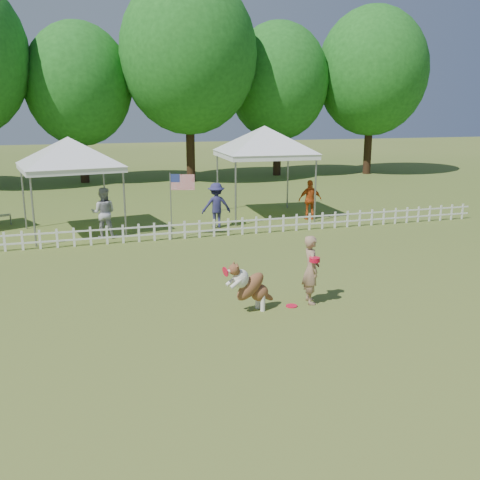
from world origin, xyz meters
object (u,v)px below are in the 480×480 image
Objects in this scene: canopy_tent_left at (71,187)px; flag_pole at (171,206)px; spectator_c at (310,200)px; handler at (311,270)px; dog at (251,286)px; frisbee_on_turf at (292,306)px; spectator_b at (216,205)px; spectator_a at (104,213)px; canopy_tent_right at (264,173)px.

canopy_tent_left is 3.64m from flag_pole.
handler is at bearing 75.31° from spectator_c.
dog is 4.52× the size of frisbee_on_turf.
dog is at bearing 104.58° from handler.
spectator_b reaches higher than dog.
frisbee_on_turf is 0.15× the size of spectator_a.
canopy_tent_left is (-3.49, 8.89, 1.04)m from dog.
spectator_c reaches higher than handler.
frisbee_on_turf is 8.59m from spectator_a.
canopy_tent_left reaches higher than frisbee_on_turf.
canopy_tent_right is 2.27× the size of spectator_c.
spectator_b is at bearing 9.21° from handler.
handler is at bearing -101.13° from canopy_tent_right.
flag_pole is at bearing -41.50° from canopy_tent_left.
canopy_tent_right reaches higher than canopy_tent_left.
handler is 0.99× the size of spectator_c.
frisbee_on_turf is at bearing -73.12° from canopy_tent_left.
canopy_tent_left is 7.33m from canopy_tent_right.
flag_pole is at bearing 25.47° from spectator_c.
flag_pole is at bearing 101.09° from frisbee_on_turf.
flag_pole is 1.35× the size of spectator_b.
dog is 9.61m from canopy_tent_left.
spectator_b is (-2.36, -1.50, -0.93)m from canopy_tent_right.
handler is at bearing 93.61° from spectator_b.
flag_pole reaches higher than spectator_a.
canopy_tent_left reaches higher than dog.
spectator_a is at bearing 36.48° from handler.
canopy_tent_right is 1.59× the size of flag_pole.
canopy_tent_right is at bearing -143.86° from spectator_b.
dog is 0.32× the size of canopy_tent_right.
spectator_b is at bearing 14.88° from spectator_c.
canopy_tent_left is 1.47× the size of flag_pole.
canopy_tent_left reaches higher than spectator_b.
flag_pole is at bearing 169.87° from spectator_a.
canopy_tent_right reaches higher than spectator_b.
handler is at bearing -8.98° from dog.
flag_pole reaches higher than frisbee_on_turf.
handler is 1.35× the size of dog.
flag_pole is 5.93m from spectator_c.
spectator_a reaches higher than handler.
spectator_a is at bearing 15.33° from spectator_c.
flag_pole is (-0.42, 6.99, 0.53)m from dog.
canopy_tent_right is 2.12m from spectator_c.
spectator_a is (-3.96, 7.70, 0.08)m from handler.
flag_pole is 1.30× the size of spectator_a.
handler is at bearing 128.86° from spectator_a.
handler is 0.94× the size of spectator_b.
spectator_b is at bearing -162.34° from spectator_a.
spectator_b reaches higher than handler.
frisbee_on_turf is 7.18m from flag_pole.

